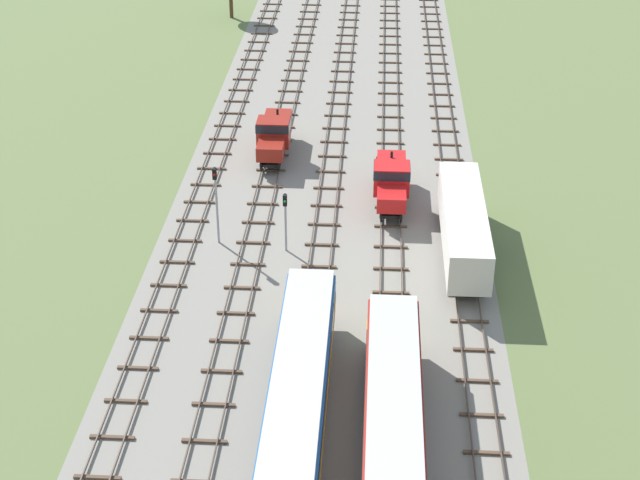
{
  "coord_description": "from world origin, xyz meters",
  "views": [
    {
      "loc": [
        3.55,
        -16.02,
        34.29
      ],
      "look_at": [
        0.0,
        41.66,
        1.5
      ],
      "focal_mm": 54.55,
      "sensor_mm": 36.0,
      "label": 1
    }
  ],
  "objects": [
    {
      "name": "track_left",
      "position": [
        -4.89,
        57.0,
        0.14
      ],
      "size": [
        2.4,
        126.0,
        0.29
      ],
      "color": "#47382D",
      "rests_on": "ground"
    },
    {
      "name": "signal_post_nearest",
      "position": [
        -2.44,
        42.61,
        2.93
      ],
      "size": [
        0.28,
        0.47,
        4.54
      ],
      "color": "gray",
      "rests_on": "ground"
    },
    {
      "name": "track_far_left",
      "position": [
        -9.77,
        57.0,
        0.14
      ],
      "size": [
        2.4,
        126.0,
        0.29
      ],
      "color": "#47382D",
      "rests_on": "ground"
    },
    {
      "name": "ground_plane",
      "position": [
        0.0,
        56.0,
        0.0
      ],
      "size": [
        480.0,
        480.0,
        0.0
      ],
      "primitive_type": "plane",
      "color": "#5B6B3D"
    },
    {
      "name": "ballast_bed",
      "position": [
        0.0,
        56.0,
        0.0
      ],
      "size": [
        23.55,
        176.0,
        0.01
      ],
      "primitive_type": "cube",
      "color": "gray",
      "rests_on": "ground"
    },
    {
      "name": "track_centre_right",
      "position": [
        9.77,
        57.0,
        0.14
      ],
      "size": [
        2.4,
        126.0,
        0.29
      ],
      "color": "#47382D",
      "rests_on": "ground"
    },
    {
      "name": "shunter_loco_centre_midfar",
      "position": [
        4.89,
        50.41,
        2.01
      ],
      "size": [
        2.74,
        8.46,
        3.1
      ],
      "color": "red",
      "rests_on": "ground"
    },
    {
      "name": "track_centre",
      "position": [
        4.89,
        57.0,
        0.14
      ],
      "size": [
        2.4,
        126.0,
        0.29
      ],
      "color": "#47382D",
      "rests_on": "ground"
    },
    {
      "name": "diesel_railcar_centre_left_near",
      "position": [
        0.0,
        23.53,
        2.6
      ],
      "size": [
        2.96,
        20.5,
        3.8
      ],
      "color": "#194C8C",
      "rests_on": "ground"
    },
    {
      "name": "diesel_railcar_centre_nearest",
      "position": [
        4.89,
        20.98,
        2.6
      ],
      "size": [
        2.96,
        20.5,
        3.8
      ],
      "color": "maroon",
      "rests_on": "ground"
    },
    {
      "name": "signal_post_near",
      "position": [
        -7.33,
        43.46,
        3.77
      ],
      "size": [
        0.28,
        0.47,
        5.99
      ],
      "color": "gray",
      "rests_on": "ground"
    },
    {
      "name": "track_centre_left",
      "position": [
        0.0,
        57.0,
        0.14
      ],
      "size": [
        2.4,
        126.0,
        0.29
      ],
      "color": "#47382D",
      "rests_on": "ground"
    },
    {
      "name": "shunter_loco_left_far",
      "position": [
        -4.89,
        58.62,
        2.01
      ],
      "size": [
        2.74,
        8.46,
        3.1
      ],
      "color": "maroon",
      "rests_on": "ground"
    },
    {
      "name": "freight_boxcar_centre_right_mid",
      "position": [
        9.78,
        42.75,
        2.45
      ],
      "size": [
        2.87,
        14.0,
        3.6
      ],
      "color": "beige",
      "rests_on": "ground"
    }
  ]
}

